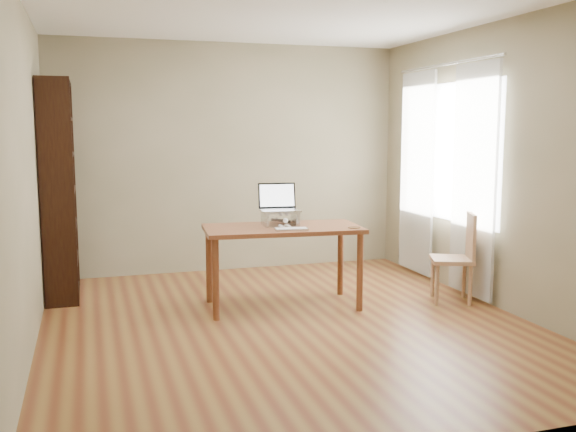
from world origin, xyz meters
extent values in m
cube|color=brown|center=(0.00, 0.00, -0.01)|extent=(4.00, 4.50, 0.02)
cube|color=white|center=(0.00, 0.00, 2.61)|extent=(4.00, 4.50, 0.02)
cube|color=#777150|center=(0.00, 2.26, 1.30)|extent=(4.00, 0.02, 2.60)
cube|color=#777150|center=(0.00, -2.26, 1.30)|extent=(4.00, 0.02, 2.60)
cube|color=#777150|center=(-2.01, 0.00, 1.30)|extent=(0.02, 4.50, 2.60)
cube|color=#777150|center=(2.01, 0.00, 1.30)|extent=(0.02, 4.50, 2.60)
cube|color=white|center=(1.98, 0.80, 1.40)|extent=(0.01, 1.80, 1.40)
cube|color=black|center=(-1.84, 1.12, 1.05)|extent=(0.30, 0.04, 2.10)
cube|color=black|center=(-1.84, 1.98, 1.05)|extent=(0.30, 0.04, 2.10)
cube|color=black|center=(-1.98, 1.55, 1.05)|extent=(0.02, 0.90, 2.10)
cube|color=black|center=(-1.84, 1.55, 0.03)|extent=(0.30, 0.84, 0.02)
cube|color=black|center=(-1.81, 1.55, 0.20)|extent=(0.20, 0.78, 0.28)
cube|color=black|center=(-1.84, 1.55, 0.37)|extent=(0.30, 0.84, 0.03)
cube|color=black|center=(-1.81, 1.55, 0.54)|extent=(0.20, 0.78, 0.28)
cube|color=black|center=(-1.84, 1.55, 0.71)|extent=(0.30, 0.84, 0.02)
cube|color=black|center=(-1.81, 1.55, 0.88)|extent=(0.20, 0.78, 0.28)
cube|color=black|center=(-1.84, 1.55, 1.05)|extent=(0.30, 0.84, 0.02)
cube|color=black|center=(-1.81, 1.55, 1.22)|extent=(0.20, 0.78, 0.28)
cube|color=black|center=(-1.84, 1.55, 1.39)|extent=(0.30, 0.84, 0.02)
cube|color=black|center=(-1.81, 1.55, 1.56)|extent=(0.20, 0.78, 0.28)
cube|color=black|center=(-1.84, 1.55, 1.73)|extent=(0.30, 0.84, 0.02)
cube|color=black|center=(-1.81, 1.55, 1.90)|extent=(0.20, 0.78, 0.28)
cube|color=black|center=(-1.84, 1.55, 2.07)|extent=(0.30, 0.84, 0.03)
cube|color=silver|center=(1.92, 0.25, 1.15)|extent=(0.03, 0.70, 2.20)
cube|color=silver|center=(1.92, 1.35, 1.15)|extent=(0.03, 0.70, 2.20)
cylinder|color=silver|center=(1.92, 0.80, 2.28)|extent=(0.03, 1.90, 0.03)
cube|color=brown|center=(0.12, 0.54, 0.73)|extent=(1.47, 0.83, 0.04)
cylinder|color=brown|center=(-0.53, 0.84, 0.35)|extent=(0.06, 0.06, 0.71)
cylinder|color=brown|center=(0.76, 0.84, 0.35)|extent=(0.06, 0.06, 0.71)
cylinder|color=brown|center=(-0.53, 0.25, 0.35)|extent=(0.06, 0.06, 0.71)
cylinder|color=brown|center=(0.76, 0.25, 0.35)|extent=(0.06, 0.06, 0.71)
cube|color=silver|center=(-0.03, 0.62, 0.81)|extent=(0.03, 0.25, 0.12)
cube|color=silver|center=(0.26, 0.62, 0.81)|extent=(0.03, 0.25, 0.12)
cube|color=silver|center=(0.12, 0.62, 0.88)|extent=(0.32, 0.25, 0.01)
cube|color=silver|center=(0.12, 0.62, 0.89)|extent=(0.38, 0.28, 0.02)
cube|color=black|center=(0.12, 0.77, 1.01)|extent=(0.36, 0.08, 0.24)
cube|color=white|center=(0.12, 0.76, 1.01)|extent=(0.33, 0.07, 0.20)
cube|color=silver|center=(0.13, 0.32, 0.76)|extent=(0.31, 0.16, 0.02)
cube|color=silver|center=(0.13, 0.32, 0.77)|extent=(0.29, 0.14, 0.00)
cylinder|color=#50321B|center=(0.71, 0.27, 0.75)|extent=(0.11, 0.11, 0.01)
ellipsoid|color=#423B33|center=(0.10, 0.65, 0.82)|extent=(0.17, 0.39, 0.13)
ellipsoid|color=#423B33|center=(0.10, 0.76, 0.81)|extent=(0.15, 0.16, 0.12)
ellipsoid|color=#423B33|center=(0.10, 0.46, 0.84)|extent=(0.10, 0.10, 0.09)
ellipsoid|color=white|center=(0.10, 0.50, 0.80)|extent=(0.09, 0.09, 0.08)
sphere|color=white|center=(0.10, 0.43, 0.82)|extent=(0.04, 0.04, 0.04)
cone|color=#423B33|center=(0.07, 0.47, 0.88)|extent=(0.03, 0.04, 0.04)
cone|color=#423B33|center=(0.12, 0.47, 0.88)|extent=(0.03, 0.04, 0.04)
cylinder|color=white|center=(0.07, 0.45, 0.77)|extent=(0.03, 0.09, 0.03)
cylinder|color=white|center=(0.13, 0.45, 0.77)|extent=(0.03, 0.09, 0.03)
cylinder|color=#423B33|center=(0.19, 0.78, 0.77)|extent=(0.14, 0.21, 0.03)
cube|color=tan|center=(1.70, 0.23, 0.40)|extent=(0.49, 0.49, 0.04)
cylinder|color=tan|center=(1.55, 0.08, 0.20)|extent=(0.04, 0.04, 0.40)
cylinder|color=tan|center=(1.85, 0.08, 0.20)|extent=(0.04, 0.04, 0.40)
cylinder|color=tan|center=(1.55, 0.38, 0.20)|extent=(0.04, 0.04, 0.40)
cylinder|color=tan|center=(1.85, 0.38, 0.20)|extent=(0.04, 0.04, 0.40)
cube|color=tan|center=(1.87, 0.23, 0.63)|extent=(0.16, 0.34, 0.45)
camera|label=1|loc=(-1.57, -5.00, 1.64)|focal=40.00mm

